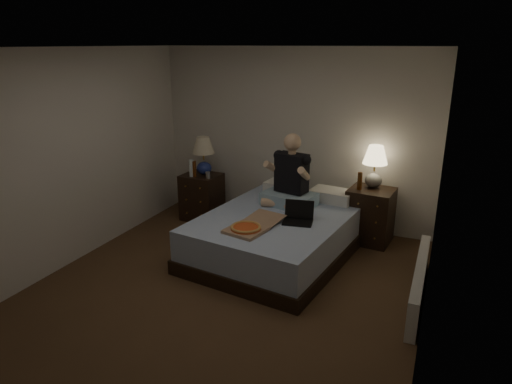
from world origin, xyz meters
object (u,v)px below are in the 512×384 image
at_px(laptop, 298,213).
at_px(radiator, 419,282).
at_px(nightstand_left, 202,197).
at_px(lamp_left, 204,156).
at_px(beer_bottle_left, 194,169).
at_px(beer_bottle_right, 360,181).
at_px(water_bottle, 191,168).
at_px(pizza_box, 246,228).
at_px(bed, 277,235).
at_px(soda_can, 208,175).
at_px(lamp_right, 375,167).
at_px(person, 290,170).
at_px(nightstand_right, 370,216).

xyz_separation_m(laptop, radiator, (1.40, -0.27, -0.45)).
relative_size(nightstand_left, lamp_left, 1.23).
height_order(beer_bottle_left, beer_bottle_right, beer_bottle_right).
xyz_separation_m(water_bottle, pizza_box, (1.41, -1.21, -0.24)).
distance_m(beer_bottle_left, pizza_box, 1.85).
xyz_separation_m(bed, beer_bottle_left, (-1.52, 0.61, 0.54)).
distance_m(soda_can, beer_bottle_left, 0.24).
distance_m(nightstand_left, radiator, 3.39).
bearing_deg(nightstand_left, soda_can, -32.49).
xyz_separation_m(lamp_right, beer_bottle_right, (-0.15, -0.17, -0.17)).
height_order(nightstand_left, water_bottle, water_bottle).
height_order(laptop, radiator, laptop).
bearing_deg(laptop, person, 108.63).
height_order(bed, person, person).
bearing_deg(soda_can, bed, -24.75).
xyz_separation_m(beer_bottle_right, radiator, (0.89, -1.23, -0.64)).
bearing_deg(beer_bottle_right, laptop, -118.31).
height_order(nightstand_right, lamp_right, lamp_right).
bearing_deg(pizza_box, laptop, 57.86).
height_order(water_bottle, laptop, water_bottle).
bearing_deg(beer_bottle_left, lamp_right, 8.58).
distance_m(beer_bottle_left, beer_bottle_right, 2.35).
xyz_separation_m(soda_can, radiator, (3.00, -1.01, -0.54)).
bearing_deg(beer_bottle_right, soda_can, -174.05).
distance_m(nightstand_left, soda_can, 0.46).
xyz_separation_m(laptop, pizza_box, (-0.45, -0.47, -0.08)).
height_order(lamp_left, laptop, lamp_left).
bearing_deg(soda_can, beer_bottle_left, 177.00).
bearing_deg(radiator, bed, 166.49).
distance_m(bed, lamp_right, 1.57).
xyz_separation_m(nightstand_right, water_bottle, (-2.53, -0.29, 0.45)).
xyz_separation_m(soda_can, beer_bottle_right, (2.11, 0.22, 0.10)).
height_order(lamp_left, pizza_box, lamp_left).
bearing_deg(lamp_left, nightstand_left, -130.25).
height_order(bed, beer_bottle_left, beer_bottle_left).
distance_m(lamp_left, person, 1.49).
distance_m(soda_can, person, 1.33).
height_order(lamp_right, water_bottle, lamp_right).
bearing_deg(lamp_right, soda_can, -170.27).
height_order(bed, radiator, bed).
relative_size(soda_can, beer_bottle_right, 0.43).
distance_m(nightstand_right, pizza_box, 1.88).
bearing_deg(soda_can, water_bottle, 179.96).
distance_m(nightstand_right, laptop, 1.26).
height_order(lamp_left, beer_bottle_right, lamp_left).
relative_size(beer_bottle_left, person, 0.25).
xyz_separation_m(soda_can, laptop, (1.60, -0.74, -0.09)).
relative_size(nightstand_left, water_bottle, 2.75).
xyz_separation_m(bed, laptop, (0.31, -0.15, 0.39)).
bearing_deg(nightstand_left, laptop, -22.65).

